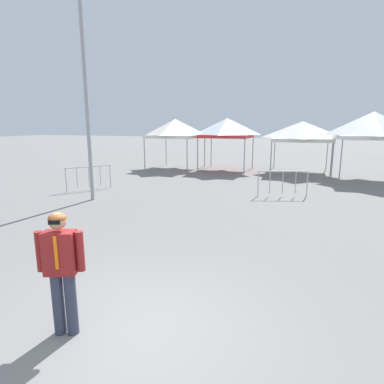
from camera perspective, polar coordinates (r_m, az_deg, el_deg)
name	(u,v)px	position (r m, az deg, el deg)	size (l,w,h in m)	color
ground_plane	(134,333)	(5.08, -10.21, -23.33)	(140.00, 140.00, 0.00)	slate
canopy_tent_behind_center	(175,129)	(21.74, -2.97, 11.19)	(3.35, 3.35, 3.28)	#9E9EA3
canopy_tent_center	(227,128)	(20.79, 6.20, 11.22)	(3.06, 3.06, 3.31)	#9E9EA3
canopy_tent_far_right	(302,131)	(20.88, 18.97, 10.15)	(3.62, 3.62, 3.11)	#9E9EA3
canopy_tent_right_of_center	(373,125)	(19.38, 29.44, 10.26)	(3.66, 3.66, 3.58)	#9E9EA3
person_foreground	(61,265)	(4.83, -22.17, -11.98)	(0.62, 0.37, 1.78)	#33384C
light_pole_opposite_side	(85,72)	(13.16, -18.53, 19.61)	(0.36, 0.36, 8.51)	#9E9EA3
crowd_barrier_near_person	(89,173)	(15.31, -17.88, 3.18)	(1.27, 1.73, 1.08)	#B7BABF
crowd_barrier_by_lift	(283,179)	(13.64, 15.83, 2.30)	(2.01, 0.70, 1.08)	#B7BABF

